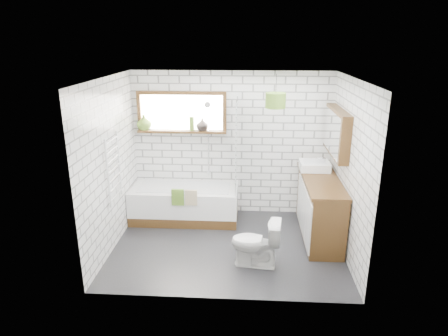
# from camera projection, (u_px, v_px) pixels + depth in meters

# --- Properties ---
(floor) EXTENTS (3.40, 2.60, 0.01)m
(floor) POSITION_uv_depth(u_px,v_px,m) (227.00, 246.00, 6.07)
(floor) COLOR black
(floor) RESTS_ON ground
(ceiling) EXTENTS (3.40, 2.60, 0.01)m
(ceiling) POSITION_uv_depth(u_px,v_px,m) (228.00, 78.00, 5.29)
(ceiling) COLOR white
(ceiling) RESTS_ON ground
(wall_back) EXTENTS (3.40, 0.01, 2.50)m
(wall_back) POSITION_uv_depth(u_px,v_px,m) (232.00, 144.00, 6.92)
(wall_back) COLOR white
(wall_back) RESTS_ON ground
(wall_front) EXTENTS (3.40, 0.01, 2.50)m
(wall_front) POSITION_uv_depth(u_px,v_px,m) (221.00, 204.00, 4.45)
(wall_front) COLOR white
(wall_front) RESTS_ON ground
(wall_left) EXTENTS (0.01, 2.60, 2.50)m
(wall_left) POSITION_uv_depth(u_px,v_px,m) (110.00, 165.00, 5.78)
(wall_left) COLOR white
(wall_left) RESTS_ON ground
(wall_right) EXTENTS (0.01, 2.60, 2.50)m
(wall_right) POSITION_uv_depth(u_px,v_px,m) (349.00, 170.00, 5.58)
(wall_right) COLOR white
(wall_right) RESTS_ON ground
(window) EXTENTS (1.52, 0.16, 0.68)m
(window) POSITION_uv_depth(u_px,v_px,m) (182.00, 113.00, 6.76)
(window) COLOR #38220F
(window) RESTS_ON wall_back
(towel_radiator) EXTENTS (0.06, 0.52, 1.00)m
(towel_radiator) POSITION_uv_depth(u_px,v_px,m) (114.00, 169.00, 5.80)
(towel_radiator) COLOR white
(towel_radiator) RESTS_ON wall_left
(mirror_cabinet) EXTENTS (0.16, 1.20, 0.70)m
(mirror_cabinet) POSITION_uv_depth(u_px,v_px,m) (337.00, 132.00, 6.03)
(mirror_cabinet) COLOR #38220F
(mirror_cabinet) RESTS_ON wall_right
(shower_riser) EXTENTS (0.02, 0.02, 1.30)m
(shower_riser) POSITION_uv_depth(u_px,v_px,m) (208.00, 139.00, 6.87)
(shower_riser) COLOR silver
(shower_riser) RESTS_ON wall_back
(bathtub) EXTENTS (1.81, 0.80, 0.59)m
(bathtub) POSITION_uv_depth(u_px,v_px,m) (185.00, 203.00, 6.88)
(bathtub) COLOR white
(bathtub) RESTS_ON floor
(shower_screen) EXTENTS (0.02, 0.72, 1.50)m
(shower_screen) POSITION_uv_depth(u_px,v_px,m) (237.00, 146.00, 6.50)
(shower_screen) COLOR white
(shower_screen) RESTS_ON bathtub
(towel_green) EXTENTS (0.20, 0.05, 0.27)m
(towel_green) POSITION_uv_depth(u_px,v_px,m) (178.00, 197.00, 6.42)
(towel_green) COLOR #4D7422
(towel_green) RESTS_ON bathtub
(towel_beige) EXTENTS (0.20, 0.05, 0.25)m
(towel_beige) POSITION_uv_depth(u_px,v_px,m) (191.00, 198.00, 6.41)
(towel_beige) COLOR tan
(towel_beige) RESTS_ON bathtub
(vanity) EXTENTS (0.54, 1.68, 0.96)m
(vanity) POSITION_uv_depth(u_px,v_px,m) (320.00, 207.00, 6.26)
(vanity) COLOR #38220F
(vanity) RESTS_ON floor
(basin) EXTENTS (0.47, 0.41, 0.14)m
(basin) POSITION_uv_depth(u_px,v_px,m) (314.00, 166.00, 6.48)
(basin) COLOR white
(basin) RESTS_ON vanity
(tap) EXTENTS (0.03, 0.03, 0.15)m
(tap) POSITION_uv_depth(u_px,v_px,m) (325.00, 162.00, 6.45)
(tap) COLOR silver
(tap) RESTS_ON vanity
(toilet) EXTENTS (0.46, 0.71, 0.68)m
(toilet) POSITION_uv_depth(u_px,v_px,m) (256.00, 243.00, 5.46)
(toilet) COLOR white
(toilet) RESTS_ON floor
(vase_olive) EXTENTS (0.32, 0.32, 0.26)m
(vase_olive) POSITION_uv_depth(u_px,v_px,m) (144.00, 124.00, 6.82)
(vase_olive) COLOR #547925
(vase_olive) RESTS_ON window
(vase_dark) EXTENTS (0.25, 0.25, 0.21)m
(vase_dark) POSITION_uv_depth(u_px,v_px,m) (202.00, 126.00, 6.77)
(vase_dark) COLOR black
(vase_dark) RESTS_ON window
(bottle) EXTENTS (0.08, 0.08, 0.24)m
(bottle) POSITION_uv_depth(u_px,v_px,m) (192.00, 125.00, 6.78)
(bottle) COLOR #547925
(bottle) RESTS_ON window
(pendant) EXTENTS (0.31, 0.31, 0.23)m
(pendant) POSITION_uv_depth(u_px,v_px,m) (276.00, 100.00, 6.08)
(pendant) COLOR #4D7422
(pendant) RESTS_ON ceiling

